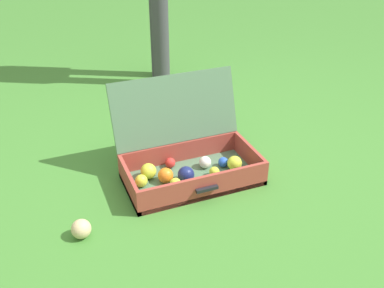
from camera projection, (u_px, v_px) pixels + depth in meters
The scene contains 3 objects.
ground_plane at pixel (211, 180), 2.28m from camera, with size 16.00×16.00×0.00m, color #3D7A2D.
open_suitcase at pixel (186, 157), 2.26m from camera, with size 0.67×0.50×0.47m.
stray_ball_on_grass at pixel (81, 229), 1.89m from camera, with size 0.09×0.09×0.09m, color #D1B784.
Camera 1 is at (-0.79, -1.70, 1.30)m, focal length 41.53 mm.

